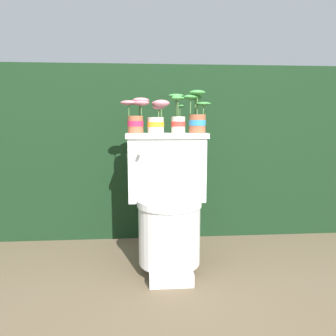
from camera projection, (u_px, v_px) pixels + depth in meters
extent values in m
plane|color=brown|center=(163.00, 270.00, 1.91)|extent=(12.00, 12.00, 0.00)
cube|color=black|center=(156.00, 149.00, 2.77)|extent=(4.18, 0.88, 1.25)
cube|color=silver|center=(169.00, 267.00, 1.87)|extent=(0.23, 0.36, 0.07)
cylinder|color=silver|center=(169.00, 234.00, 1.84)|extent=(0.34, 0.34, 0.33)
cylinder|color=silver|center=(169.00, 202.00, 1.81)|extent=(0.36, 0.36, 0.04)
cube|color=silver|center=(167.00, 170.00, 1.98)|extent=(0.46, 0.15, 0.38)
cube|color=silver|center=(167.00, 136.00, 1.95)|extent=(0.49, 0.18, 0.03)
cylinder|color=silver|center=(140.00, 153.00, 1.85)|extent=(0.02, 0.05, 0.02)
cylinder|color=#9E5638|center=(135.00, 124.00, 1.94)|extent=(0.09, 0.09, 0.10)
cylinder|color=#D1234C|center=(135.00, 124.00, 1.94)|extent=(0.09, 0.09, 0.03)
cylinder|color=#332319|center=(135.00, 117.00, 1.93)|extent=(0.08, 0.08, 0.01)
cylinder|color=#4C753D|center=(141.00, 110.00, 1.92)|extent=(0.01, 0.01, 0.06)
ellipsoid|color=#B26B75|center=(141.00, 103.00, 1.92)|extent=(0.10, 0.07, 0.04)
cylinder|color=#4C753D|center=(141.00, 109.00, 1.93)|extent=(0.01, 0.01, 0.08)
ellipsoid|color=#B26B75|center=(141.00, 100.00, 1.92)|extent=(0.10, 0.07, 0.03)
cylinder|color=#4C753D|center=(129.00, 110.00, 1.92)|extent=(0.01, 0.01, 0.07)
ellipsoid|color=#B26B75|center=(129.00, 103.00, 1.91)|extent=(0.10, 0.07, 0.03)
cylinder|color=#4C753D|center=(140.00, 109.00, 1.95)|extent=(0.01, 0.01, 0.08)
ellipsoid|color=#B26B75|center=(140.00, 101.00, 1.94)|extent=(0.07, 0.05, 0.02)
cylinder|color=beige|center=(156.00, 125.00, 1.94)|extent=(0.10, 0.10, 0.09)
cylinder|color=orange|center=(156.00, 124.00, 1.94)|extent=(0.10, 0.10, 0.03)
cylinder|color=#332319|center=(156.00, 118.00, 1.94)|extent=(0.09, 0.09, 0.01)
cylinder|color=#4C753D|center=(161.00, 111.00, 1.92)|extent=(0.01, 0.01, 0.07)
ellipsoid|color=#B26B75|center=(161.00, 103.00, 1.91)|extent=(0.10, 0.07, 0.04)
cylinder|color=#4C753D|center=(159.00, 113.00, 1.93)|extent=(0.01, 0.01, 0.05)
ellipsoid|color=#B26B75|center=(159.00, 107.00, 1.93)|extent=(0.07, 0.05, 0.03)
cylinder|color=#4C753D|center=(160.00, 112.00, 1.94)|extent=(0.01, 0.01, 0.07)
ellipsoid|color=#B26B75|center=(160.00, 104.00, 1.93)|extent=(0.09, 0.07, 0.04)
cylinder|color=beige|center=(178.00, 125.00, 1.96)|extent=(0.08, 0.08, 0.10)
cylinder|color=red|center=(178.00, 124.00, 1.96)|extent=(0.09, 0.09, 0.03)
cylinder|color=#332319|center=(178.00, 118.00, 1.95)|extent=(0.08, 0.08, 0.01)
cylinder|color=#4C753D|center=(176.00, 107.00, 1.94)|extent=(0.01, 0.01, 0.11)
ellipsoid|color=#387F38|center=(176.00, 97.00, 1.93)|extent=(0.06, 0.04, 0.02)
cylinder|color=#4C753D|center=(178.00, 108.00, 1.93)|extent=(0.01, 0.01, 0.10)
ellipsoid|color=#387F38|center=(178.00, 98.00, 1.92)|extent=(0.08, 0.06, 0.02)
cylinder|color=#4C753D|center=(176.00, 107.00, 1.97)|extent=(0.01, 0.01, 0.12)
ellipsoid|color=#387F38|center=(176.00, 96.00, 1.96)|extent=(0.09, 0.07, 0.02)
cylinder|color=#4C753D|center=(180.00, 112.00, 1.97)|extent=(0.01, 0.01, 0.06)
ellipsoid|color=#387F38|center=(180.00, 106.00, 1.96)|extent=(0.06, 0.04, 0.02)
cylinder|color=#9E5638|center=(197.00, 124.00, 1.95)|extent=(0.10, 0.10, 0.11)
cylinder|color=#2D84BC|center=(197.00, 123.00, 1.95)|extent=(0.10, 0.10, 0.03)
cylinder|color=#332319|center=(197.00, 115.00, 1.94)|extent=(0.09, 0.09, 0.01)
cylinder|color=#4C753D|center=(195.00, 107.00, 1.97)|extent=(0.01, 0.01, 0.09)
ellipsoid|color=#387F38|center=(195.00, 97.00, 1.96)|extent=(0.08, 0.06, 0.03)
cylinder|color=#4C753D|center=(197.00, 104.00, 1.92)|extent=(0.01, 0.01, 0.12)
ellipsoid|color=#387F38|center=(197.00, 93.00, 1.91)|extent=(0.10, 0.07, 0.03)
cylinder|color=#4C753D|center=(203.00, 110.00, 1.92)|extent=(0.01, 0.01, 0.05)
ellipsoid|color=#387F38|center=(203.00, 104.00, 1.92)|extent=(0.09, 0.06, 0.02)
cylinder|color=#4C753D|center=(190.00, 106.00, 1.93)|extent=(0.01, 0.01, 0.09)
ellipsoid|color=#387F38|center=(191.00, 97.00, 1.92)|extent=(0.08, 0.06, 0.03)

